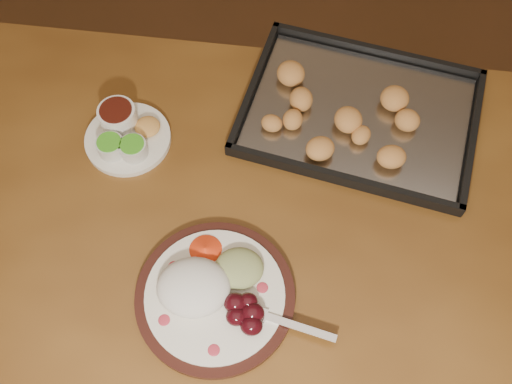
{
  "coord_description": "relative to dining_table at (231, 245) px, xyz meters",
  "views": [
    {
      "loc": [
        0.09,
        -0.23,
        1.74
      ],
      "look_at": [
        0.07,
        0.28,
        0.77
      ],
      "focal_mm": 40.0,
      "sensor_mm": 36.0,
      "label": 1
    }
  ],
  "objects": [
    {
      "name": "baking_tray",
      "position": [
        0.26,
        0.26,
        0.11
      ],
      "size": [
        0.56,
        0.47,
        0.05
      ],
      "rotation": [
        0.0,
        0.0,
        -0.28
      ],
      "color": "black",
      "rests_on": "dining_table"
    },
    {
      "name": "condiment_saucer",
      "position": [
        -0.22,
        0.19,
        0.12
      ],
      "size": [
        0.18,
        0.18,
        0.06
      ],
      "rotation": [
        0.0,
        0.0,
        0.23
      ],
      "color": "white",
      "rests_on": "dining_table"
    },
    {
      "name": "dinner_plate",
      "position": [
        -0.02,
        -0.14,
        0.12
      ],
      "size": [
        0.36,
        0.29,
        0.07
      ],
      "rotation": [
        0.0,
        0.0,
        -0.35
      ],
      "color": "black",
      "rests_on": "dining_table"
    },
    {
      "name": "dining_table",
      "position": [
        0.0,
        0.0,
        0.0
      ],
      "size": [
        1.58,
        1.05,
        0.75
      ],
      "rotation": [
        0.0,
        0.0,
        -0.1
      ],
      "color": "brown",
      "rests_on": "ground"
    }
  ]
}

